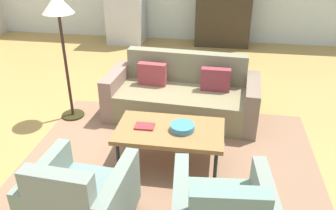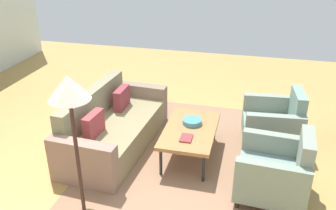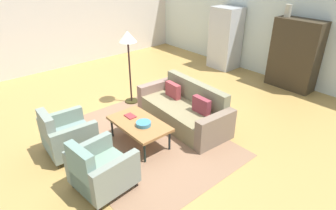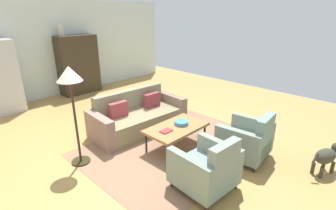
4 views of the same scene
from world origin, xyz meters
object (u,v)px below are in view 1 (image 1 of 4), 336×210
(book_stack, at_px, (145,126))
(couch, at_px, (183,96))
(fruit_bowl, at_px, (182,127))
(armchair_left, at_px, (79,204))
(refrigerator, at_px, (125,2))
(cabinet, at_px, (224,5))
(floor_lamp, at_px, (59,16))
(coffee_table, at_px, (170,132))

(book_stack, bearing_deg, couch, 76.20)
(couch, bearing_deg, fruit_bowl, 100.09)
(couch, distance_m, armchair_left, 2.43)
(fruit_bowl, xyz_separation_m, book_stack, (-0.43, -0.00, -0.02))
(refrigerator, bearing_deg, couch, -62.78)
(fruit_bowl, distance_m, cabinet, 4.64)
(couch, distance_m, refrigerator, 3.79)
(refrigerator, relative_size, floor_lamp, 1.08)
(coffee_table, distance_m, fruit_bowl, 0.16)
(coffee_table, bearing_deg, couch, 89.73)
(book_stack, xyz_separation_m, floor_lamp, (-1.27, 0.87, 0.99))
(coffee_table, xyz_separation_m, cabinet, (0.49, 4.61, 0.49))
(floor_lamp, bearing_deg, armchair_left, -65.05)
(couch, relative_size, floor_lamp, 1.25)
(armchair_left, xyz_separation_m, refrigerator, (-1.10, 5.67, 0.58))
(fruit_bowl, bearing_deg, couch, 96.42)
(couch, xyz_separation_m, cabinet, (0.49, 3.43, 0.61))
(cabinet, xyz_separation_m, floor_lamp, (-2.05, -3.74, 0.54))
(couch, relative_size, cabinet, 1.20)
(fruit_bowl, xyz_separation_m, cabinet, (0.36, 4.61, 0.42))
(fruit_bowl, bearing_deg, cabinet, 85.60)
(armchair_left, bearing_deg, refrigerator, 104.85)
(coffee_table, bearing_deg, floor_lamp, 150.74)
(armchair_left, height_order, fruit_bowl, armchair_left)
(couch, distance_m, cabinet, 3.51)
(refrigerator, bearing_deg, coffee_table, -69.30)
(couch, bearing_deg, coffee_table, 93.40)
(coffee_table, bearing_deg, cabinet, 83.88)
(coffee_table, distance_m, book_stack, 0.29)
(fruit_bowl, bearing_deg, floor_lamp, 152.79)
(coffee_table, bearing_deg, book_stack, -179.67)
(refrigerator, distance_m, floor_lamp, 3.68)
(armchair_left, xyz_separation_m, fruit_bowl, (0.74, 1.17, 0.14))
(couch, relative_size, coffee_table, 1.79)
(coffee_table, distance_m, cabinet, 4.66)
(book_stack, relative_size, floor_lamp, 0.13)
(fruit_bowl, bearing_deg, book_stack, -179.78)
(couch, relative_size, book_stack, 9.80)
(cabinet, height_order, refrigerator, refrigerator)
(book_stack, bearing_deg, armchair_left, -105.29)
(coffee_table, relative_size, refrigerator, 0.65)
(armchair_left, distance_m, floor_lamp, 2.50)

